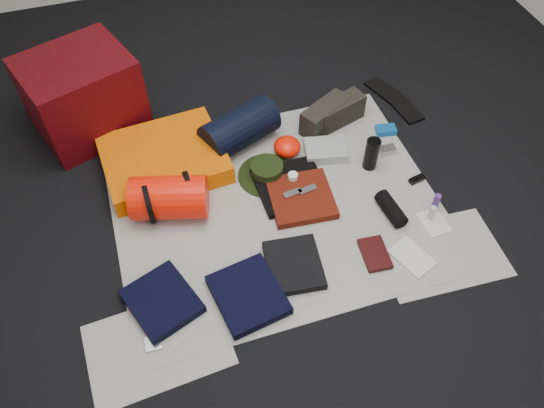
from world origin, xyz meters
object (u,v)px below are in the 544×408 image
object	(u,v)px
sleeping_pad	(164,159)
navy_duffel	(240,128)
stuff_sack	(169,198)
red_cabinet	(83,96)
compact_camera	(387,150)
paperback_book	(375,254)
water_bottle	(372,154)

from	to	relation	value
sleeping_pad	navy_duffel	xyz separation A→B (m)	(0.43, 0.05, 0.05)
sleeping_pad	stuff_sack	distance (m)	0.32
red_cabinet	stuff_sack	distance (m)	0.82
compact_camera	sleeping_pad	bearing A→B (deg)	169.74
navy_duffel	compact_camera	bearing A→B (deg)	-45.14
navy_duffel	compact_camera	distance (m)	0.81
sleeping_pad	stuff_sack	world-z (taller)	stuff_sack
red_cabinet	paperback_book	size ratio (longest dim) A/B	3.01
stuff_sack	water_bottle	size ratio (longest dim) A/B	1.96
stuff_sack	sleeping_pad	bearing A→B (deg)	85.69
sleeping_pad	water_bottle	distance (m)	1.09
stuff_sack	red_cabinet	bearing A→B (deg)	112.71
sleeping_pad	stuff_sack	size ratio (longest dim) A/B	1.69
compact_camera	paperback_book	bearing A→B (deg)	-117.46
sleeping_pad	water_bottle	xyz separation A→B (m)	(1.04, -0.33, 0.04)
sleeping_pad	compact_camera	xyz separation A→B (m)	(1.17, -0.26, -0.04)
paperback_book	red_cabinet	bearing A→B (deg)	137.27
navy_duffel	sleeping_pad	bearing A→B (deg)	164.47
water_bottle	compact_camera	world-z (taller)	water_bottle
sleeping_pad	compact_camera	distance (m)	1.20
red_cabinet	compact_camera	xyz separation A→B (m)	(1.51, -0.70, -0.20)
red_cabinet	navy_duffel	world-z (taller)	red_cabinet
stuff_sack	navy_duffel	xyz separation A→B (m)	(0.45, 0.36, 0.00)
sleeping_pad	red_cabinet	bearing A→B (deg)	127.63
paperback_book	water_bottle	bearing A→B (deg)	73.69
navy_duffel	red_cabinet	bearing A→B (deg)	131.06
navy_duffel	paperback_book	bearing A→B (deg)	-88.28
red_cabinet	paperback_book	bearing A→B (deg)	-67.80
water_bottle	paperback_book	world-z (taller)	water_bottle
sleeping_pad	compact_camera	bearing A→B (deg)	-12.70
sleeping_pad	stuff_sack	xyz separation A→B (m)	(-0.02, -0.31, 0.05)
stuff_sack	water_bottle	bearing A→B (deg)	-0.87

